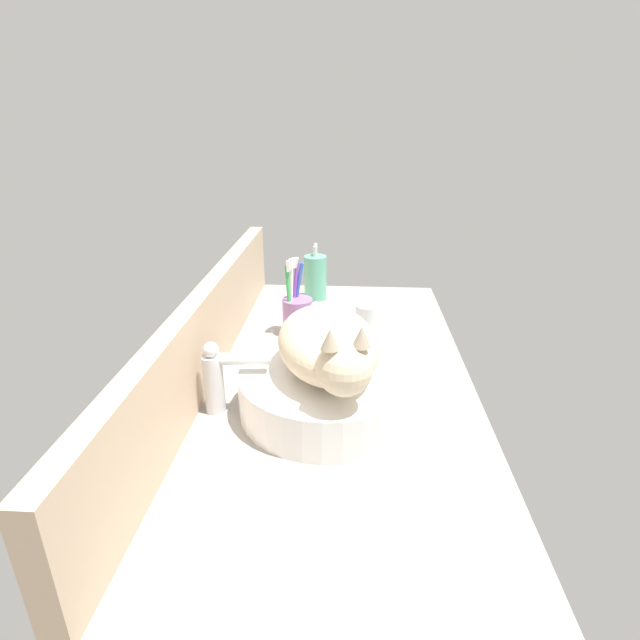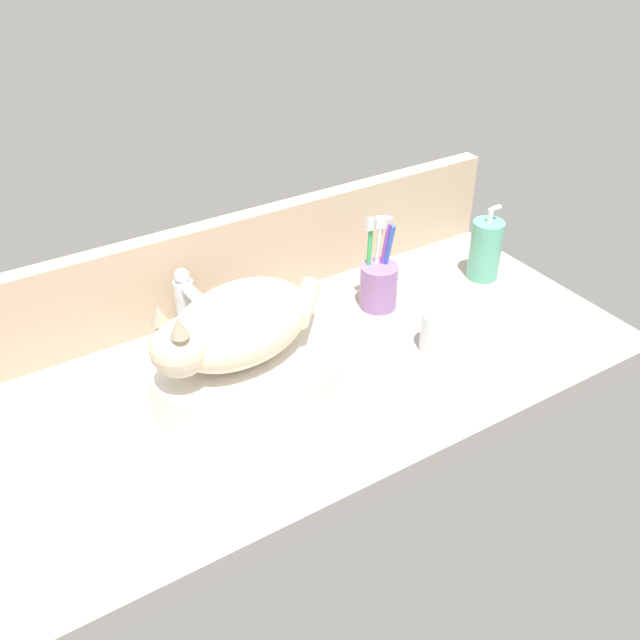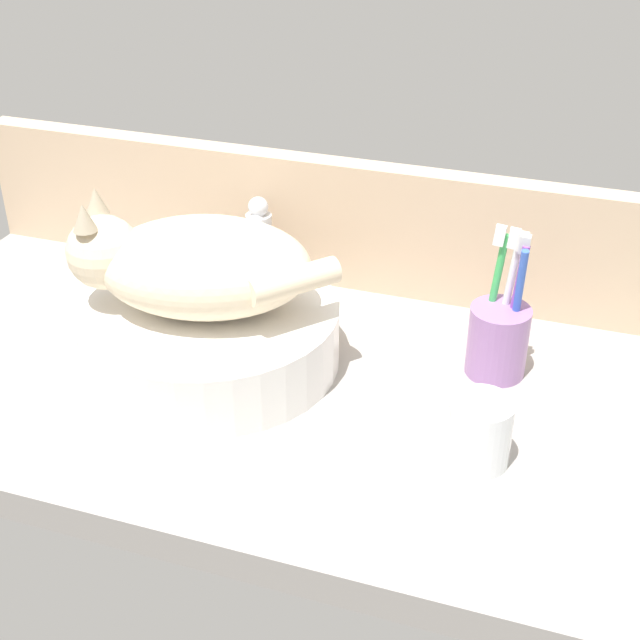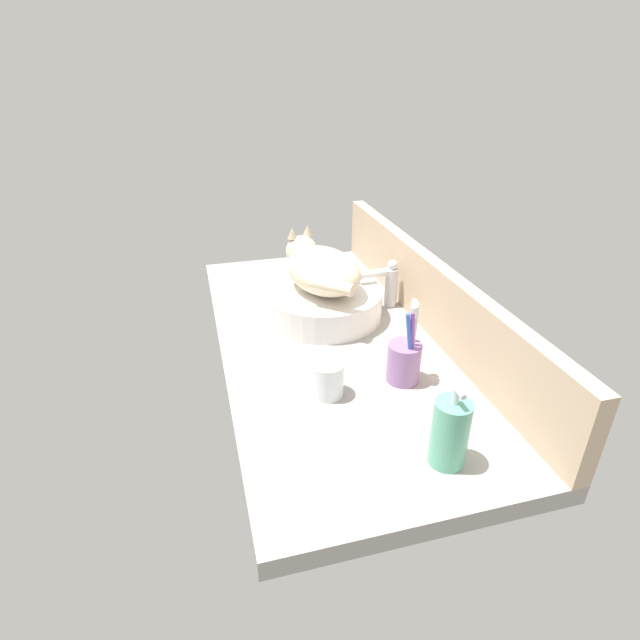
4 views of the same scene
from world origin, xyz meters
TOP-DOWN VIEW (x-y plane):
  - ground_plane at (0.00, 0.00)cm, footprint 116.02×55.31cm
  - backsplash_panel at (0.00, 25.85)cm, footprint 116.02×3.60cm
  - sink_basin at (-12.07, 0.93)cm, footprint 31.54×31.54cm
  - cat at (-13.37, 0.50)cm, footprint 31.92×22.88cm
  - faucet at (-13.54, 19.92)cm, footprint 3.67×11.86cm
  - soap_dispenser at (46.53, 7.30)cm, footprint 6.42×6.42cm
  - toothbrush_cup at (21.59, 9.95)cm, footprint 7.25×7.25cm
  - water_glass at (22.39, -7.46)cm, footprint 6.77×6.77cm

SIDE VIEW (x-z plane):
  - ground_plane at x=0.00cm, z-range -4.00..0.00cm
  - water_glass at x=22.39cm, z-range -0.54..7.03cm
  - sink_basin at x=-12.07cm, z-range 0.00..7.79cm
  - toothbrush_cup at x=21.59cm, z-range -4.21..14.46cm
  - soap_dispenser at x=46.53cm, z-range -1.55..14.36cm
  - faucet at x=-13.54cm, z-range 0.50..14.10cm
  - backsplash_panel at x=0.00cm, z-range 0.00..18.23cm
  - cat at x=-13.37cm, z-range 6.54..20.54cm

